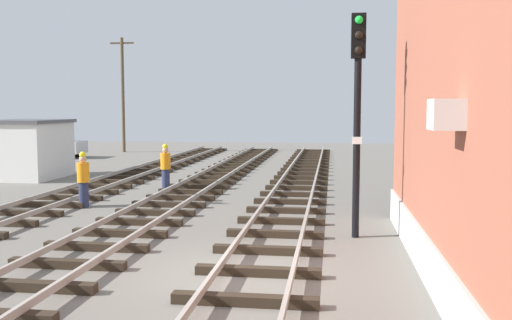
% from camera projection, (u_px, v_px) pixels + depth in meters
% --- Properties ---
extents(ground_plane, '(85.02, 85.02, 0.00)m').
position_uv_depth(ground_plane, '(233.00, 275.00, 11.15)').
color(ground_plane, slate).
extents(track_near_building, '(2.50, 65.40, 0.32)m').
position_uv_depth(track_near_building, '(258.00, 269.00, 11.07)').
color(track_near_building, '#2D2319').
rests_on(track_near_building, ground).
extents(track_centre, '(2.50, 65.40, 0.32)m').
position_uv_depth(track_centre, '(67.00, 262.00, 11.61)').
color(track_centre, '#2D2319').
rests_on(track_centre, ground).
extents(signal_mast, '(0.36, 0.40, 5.63)m').
position_uv_depth(signal_mast, '(358.00, 99.00, 14.07)').
color(signal_mast, black).
rests_on(signal_mast, ground).
extents(control_hut, '(3.00, 3.80, 2.76)m').
position_uv_depth(control_hut, '(29.00, 149.00, 26.49)').
color(control_hut, silver).
rests_on(control_hut, ground).
extents(parked_car_silver, '(4.20, 2.04, 1.76)m').
position_uv_depth(parked_car_silver, '(52.00, 144.00, 37.31)').
color(parked_car_silver, '#B7B7BC').
rests_on(parked_car_silver, ground).
extents(parked_car_black, '(4.20, 2.04, 1.76)m').
position_uv_depth(parked_car_black, '(2.00, 145.00, 36.84)').
color(parked_car_black, black).
rests_on(parked_car_black, ground).
extents(utility_pole_far, '(1.80, 0.24, 8.50)m').
position_uv_depth(utility_pole_far, '(123.00, 93.00, 41.98)').
color(utility_pole_far, brown).
rests_on(utility_pole_far, ground).
extents(track_worker_foreground, '(0.40, 0.40, 1.87)m').
position_uv_depth(track_worker_foreground, '(166.00, 167.00, 22.62)').
color(track_worker_foreground, '#262D4C').
rests_on(track_worker_foreground, ground).
extents(track_worker_distant, '(0.40, 0.40, 1.87)m').
position_uv_depth(track_worker_distant, '(83.00, 180.00, 18.65)').
color(track_worker_distant, '#262D4C').
rests_on(track_worker_distant, ground).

